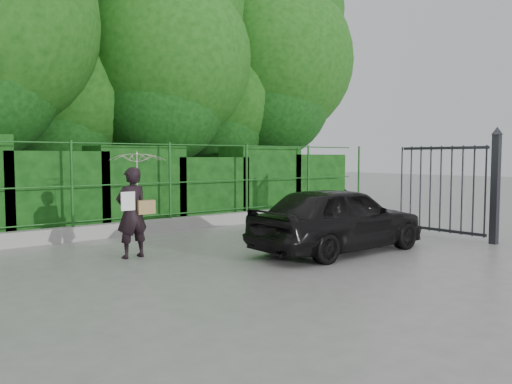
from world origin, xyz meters
TOP-DOWN VIEW (x-y plane):
  - ground at (0.00, 0.00)m, footprint 80.00×80.00m
  - kerb at (0.00, 4.50)m, footprint 14.00×0.25m
  - fence at (0.22, 4.50)m, footprint 14.13×0.06m
  - hedge at (-0.10, 5.50)m, footprint 14.20×1.20m
  - trees at (1.14, 7.74)m, footprint 17.10×6.15m
  - gate at (4.60, -0.72)m, footprint 0.22×2.33m
  - woman at (-1.59, 2.14)m, footprint 0.97×0.99m
  - car at (1.53, 0.22)m, footprint 3.66×1.51m

SIDE VIEW (x-z plane):
  - ground at x=0.00m, z-range 0.00..0.00m
  - kerb at x=0.00m, z-range 0.00..0.30m
  - car at x=1.53m, z-range 0.00..1.24m
  - hedge at x=-0.10m, z-range -0.12..2.09m
  - gate at x=4.60m, z-range 0.01..2.37m
  - fence at x=0.22m, z-range 0.30..2.10m
  - woman at x=-1.59m, z-range 0.30..2.17m
  - trees at x=1.14m, z-range 0.58..8.66m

